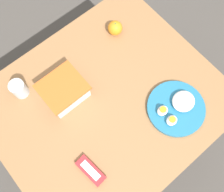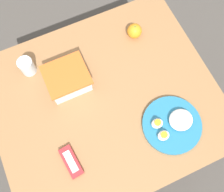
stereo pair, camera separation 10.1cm
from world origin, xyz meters
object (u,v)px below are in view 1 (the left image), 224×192
object	(u,v)px
rice_plate	(177,107)
food_container	(64,91)
orange_fruit	(115,28)
candy_bar	(91,171)
drinking_glass	(19,89)

from	to	relation	value
rice_plate	food_container	bearing A→B (deg)	132.15
food_container	orange_fruit	bearing A→B (deg)	15.39
food_container	rice_plate	world-z (taller)	food_container
food_container	orange_fruit	world-z (taller)	food_container
candy_bar	drinking_glass	world-z (taller)	drinking_glass
orange_fruit	drinking_glass	bearing A→B (deg)	176.69
food_container	candy_bar	world-z (taller)	food_container
rice_plate	drinking_glass	world-z (taller)	drinking_glass
orange_fruit	candy_bar	size ratio (longest dim) A/B	0.52
candy_bar	drinking_glass	xyz separation A→B (m)	(-0.02, 0.46, 0.03)
drinking_glass	candy_bar	bearing A→B (deg)	-87.04
candy_bar	drinking_glass	distance (m)	0.46
orange_fruit	rice_plate	world-z (taller)	orange_fruit
orange_fruit	rice_plate	distance (m)	0.47
candy_bar	drinking_glass	size ratio (longest dim) A/B	1.63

